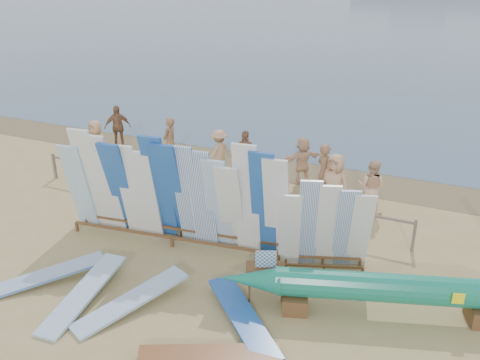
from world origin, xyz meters
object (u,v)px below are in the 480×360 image
at_px(beach_chair_left, 265,197).
at_px(beachgoer_7, 325,173).
at_px(stroller, 270,190).
at_px(flat_board_c, 211,360).
at_px(beachgoer_0, 97,144).
at_px(beachgoer_8, 371,187).
at_px(beachgoer_3, 219,152).
at_px(beachgoer_1, 170,142).
at_px(flat_board_b, 132,308).
at_px(beach_chair_right, 273,195).
at_px(main_surfboard_rack, 173,195).
at_px(beachgoer_extra_1, 118,127).
at_px(outrigger_canoe, 389,290).
at_px(beachgoer_5, 302,160).
at_px(side_surfboard_rack, 326,229).
at_px(flat_board_d, 243,322).
at_px(flat_board_e, 47,282).
at_px(beachgoer_2, 190,171).
at_px(flat_board_a, 84,301).
at_px(beachgoer_6, 334,184).
at_px(beachgoer_4, 246,156).
at_px(vendor_table, 265,281).

bearing_deg(beach_chair_left, beachgoer_7, 39.42).
height_order(beach_chair_left, stroller, stroller).
bearing_deg(flat_board_c, beachgoer_0, 20.13).
bearing_deg(beachgoer_8, flat_board_c, 86.38).
bearing_deg(beachgoer_3, beachgoer_1, -68.51).
xyz_separation_m(flat_board_b, beach_chair_right, (0.90, 6.27, 0.24)).
bearing_deg(main_surfboard_rack, beachgoer_extra_1, 129.76).
xyz_separation_m(outrigger_canoe, beachgoer_5, (-3.86, 6.16, 0.17)).
height_order(beachgoer_5, beachgoer_7, beachgoer_7).
distance_m(beachgoer_extra_1, beachgoer_3, 5.01).
bearing_deg(flat_board_b, side_surfboard_rack, 67.00).
height_order(flat_board_b, beachgoer_extra_1, beachgoer_extra_1).
height_order(beach_chair_right, beachgoer_8, beachgoer_8).
bearing_deg(flat_board_d, beach_chair_right, 57.46).
height_order(beach_chair_right, stroller, stroller).
relative_size(flat_board_e, flat_board_b, 1.00).
bearing_deg(beach_chair_right, beachgoer_5, 43.54).
distance_m(beachgoer_8, beachgoer_extra_1, 10.59).
distance_m(flat_board_c, beachgoer_7, 7.82).
bearing_deg(flat_board_e, beachgoer_0, 159.63).
distance_m(beachgoer_5, beachgoer_2, 3.83).
bearing_deg(beachgoer_0, flat_board_d, -18.27).
bearing_deg(beachgoer_3, beachgoer_0, -52.89).
relative_size(beachgoer_5, beachgoer_0, 0.91).
bearing_deg(flat_board_b, flat_board_a, -143.77).
relative_size(main_surfboard_rack, flat_board_a, 2.30).
xyz_separation_m(beachgoer_7, beachgoer_6, (0.51, -0.77, 0.00)).
relative_size(side_surfboard_rack, flat_board_d, 0.93).
bearing_deg(beach_chair_left, beachgoer_4, 134.43).
relative_size(flat_board_e, beachgoer_1, 1.46).
xyz_separation_m(stroller, beachgoer_1, (-4.50, 1.51, 0.48)).
relative_size(flat_board_b, beachgoer_3, 1.66).
bearing_deg(outrigger_canoe, flat_board_a, -177.71).
distance_m(stroller, beachgoer_3, 2.97).
height_order(flat_board_a, beachgoer_5, beachgoer_5).
bearing_deg(flat_board_d, side_surfboard_rack, 22.10).
distance_m(outrigger_canoe, beachgoer_extra_1, 13.42).
bearing_deg(beachgoer_6, beach_chair_right, -162.25).
bearing_deg(flat_board_a, flat_board_b, 8.02).
height_order(flat_board_c, flat_board_d, flat_board_d).
bearing_deg(side_surfboard_rack, beachgoer_3, 118.66).
height_order(beachgoer_4, beachgoer_0, beachgoer_0).
relative_size(beachgoer_4, beachgoer_0, 0.99).
xyz_separation_m(beach_chair_left, beachgoer_3, (-2.44, 1.76, 0.54)).
bearing_deg(beachgoer_8, main_surfboard_rack, 49.56).
xyz_separation_m(vendor_table, beachgoer_2, (-4.25, 4.18, 0.40)).
bearing_deg(main_surfboard_rack, beachgoer_6, 38.20).
distance_m(beach_chair_right, beachgoer_3, 3.03).
distance_m(flat_board_e, stroller, 6.99).
bearing_deg(beachgoer_extra_1, beach_chair_right, -62.49).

